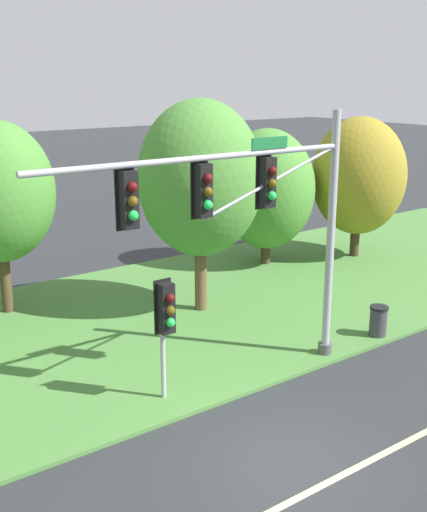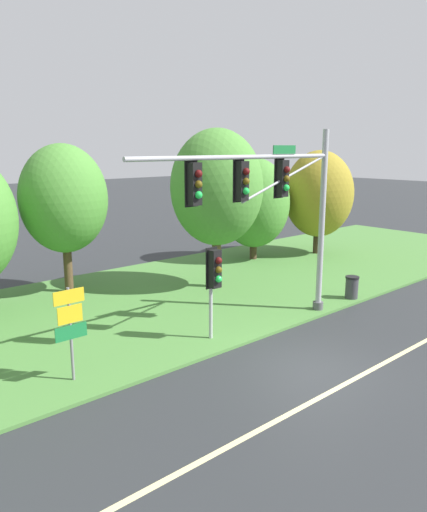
# 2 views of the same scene
# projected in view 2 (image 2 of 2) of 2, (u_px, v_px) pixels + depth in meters

# --- Properties ---
(ground_plane) EXTENTS (160.00, 160.00, 0.00)m
(ground_plane) POSITION_uv_depth(u_px,v_px,m) (312.00, 368.00, 14.40)
(ground_plane) COLOR #282B2D
(lane_stripe) EXTENTS (36.00, 0.16, 0.01)m
(lane_stripe) POSITION_uv_depth(u_px,v_px,m) (348.00, 382.00, 13.52)
(lane_stripe) COLOR beige
(lane_stripe) RESTS_ON ground
(grass_verge) EXTENTS (48.00, 11.50, 0.10)m
(grass_verge) POSITION_uv_depth(u_px,v_px,m) (149.00, 302.00, 20.41)
(grass_verge) COLOR #477A38
(grass_verge) RESTS_ON ground
(traffic_signal_mast) EXTENTS (8.64, 0.49, 6.78)m
(traffic_signal_mast) POSITION_uv_depth(u_px,v_px,m) (274.00, 197.00, 16.60)
(traffic_signal_mast) COLOR #9EA0A5
(traffic_signal_mast) RESTS_ON grass_verge
(pedestrian_signal_near_kerb) EXTENTS (0.46, 0.55, 3.05)m
(pedestrian_signal_near_kerb) POSITION_uv_depth(u_px,v_px,m) (214.00, 274.00, 15.82)
(pedestrian_signal_near_kerb) COLOR #9EA0A5
(pedestrian_signal_near_kerb) RESTS_ON grass_verge
(route_sign_post) EXTENTS (0.89, 0.08, 2.58)m
(route_sign_post) POSITION_uv_depth(u_px,v_px,m) (70.00, 322.00, 13.11)
(route_sign_post) COLOR slate
(route_sign_post) RESTS_ON grass_verge
(tree_behind_signpost) EXTENTS (3.64, 3.64, 6.31)m
(tree_behind_signpost) POSITION_uv_depth(u_px,v_px,m) (64.00, 199.00, 20.83)
(tree_behind_signpost) COLOR #4C3823
(tree_behind_signpost) RESTS_ON grass_verge
(tree_mid_verge) EXTENTS (4.03, 4.03, 6.95)m
(tree_mid_verge) POSITION_uv_depth(u_px,v_px,m) (217.00, 188.00, 21.53)
(tree_mid_verge) COLOR brown
(tree_mid_verge) RESTS_ON grass_verge
(tree_tall_centre) EXTENTS (3.92, 3.92, 5.58)m
(tree_tall_centre) POSITION_uv_depth(u_px,v_px,m) (254.00, 203.00, 27.36)
(tree_tall_centre) COLOR #423021
(tree_tall_centre) RESTS_ON grass_verge
(tree_right_far) EXTENTS (3.97, 3.97, 5.98)m
(tree_right_far) POSITION_uv_depth(u_px,v_px,m) (319.00, 194.00, 28.78)
(tree_right_far) COLOR #423021
(tree_right_far) RESTS_ON grass_verge
(trash_bin) EXTENTS (0.56, 0.56, 0.93)m
(trash_bin) POSITION_uv_depth(u_px,v_px,m) (352.00, 287.00, 20.63)
(trash_bin) COLOR #38383D
(trash_bin) RESTS_ON grass_verge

